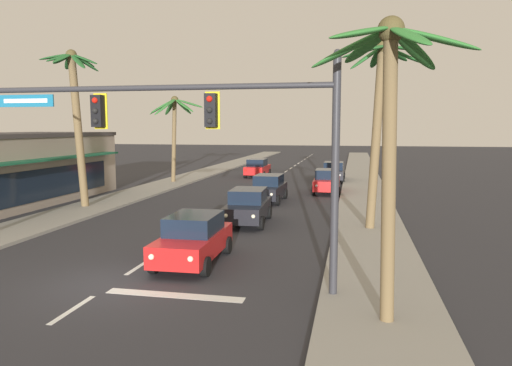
{
  "coord_description": "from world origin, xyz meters",
  "views": [
    {
      "loc": [
        7.03,
        -12.89,
        4.69
      ],
      "look_at": [
        2.77,
        8.0,
        2.2
      ],
      "focal_mm": 33.77,
      "sensor_mm": 36.0,
      "label": 1
    }
  ],
  "objects": [
    {
      "name": "sedan_parked_nearest_kerb",
      "position": [
        5.33,
        29.07,
        0.85
      ],
      "size": [
        1.95,
        4.45,
        1.68
      ],
      "color": "black",
      "rests_on": "ground"
    },
    {
      "name": "palm_left_third",
      "position": [
        -7.55,
        25.0,
        5.45
      ],
      "size": [
        4.64,
        4.56,
        7.22
      ],
      "color": "brown",
      "rests_on": "ground"
    },
    {
      "name": "palm_left_second",
      "position": [
        -8.5,
        12.09,
        5.99
      ],
      "size": [
        3.29,
        3.26,
        9.01
      ],
      "color": "brown",
      "rests_on": "ground"
    },
    {
      "name": "sedan_lead_at_stop_bar",
      "position": [
        1.65,
        2.66,
        0.85
      ],
      "size": [
        2.0,
        4.47,
        1.68
      ],
      "color": "red",
      "rests_on": "ground"
    },
    {
      "name": "sidewalk_left",
      "position": [
        -7.8,
        20.0,
        0.07
      ],
      "size": [
        3.2,
        110.0,
        0.14
      ],
      "primitive_type": "cube",
      "color": "gray",
      "rests_on": "ground"
    },
    {
      "name": "sedan_fifth_in_queue",
      "position": [
        1.77,
        16.84,
        0.85
      ],
      "size": [
        2.01,
        4.48,
        1.68
      ],
      "color": "black",
      "rests_on": "ground"
    },
    {
      "name": "sedan_third_in_queue",
      "position": [
        2.01,
        9.75,
        0.85
      ],
      "size": [
        2.1,
        4.51,
        1.68
      ],
      "color": "black",
      "rests_on": "ground"
    },
    {
      "name": "sidewalk_right",
      "position": [
        7.8,
        20.0,
        0.07
      ],
      "size": [
        3.2,
        110.0,
        0.14
      ],
      "primitive_type": "cube",
      "color": "gray",
      "rests_on": "ground"
    },
    {
      "name": "sedan_oncoming_far",
      "position": [
        -1.9,
        31.62,
        0.85
      ],
      "size": [
        1.97,
        4.46,
        1.68
      ],
      "color": "red",
      "rests_on": "ground"
    },
    {
      "name": "ground_plane",
      "position": [
        0.0,
        0.0,
        0.0
      ],
      "size": [
        220.0,
        220.0,
        0.0
      ],
      "primitive_type": "plane",
      "color": "#2D2D33"
    },
    {
      "name": "traffic_signal_mast",
      "position": [
        3.24,
        0.06,
        4.66
      ],
      "size": [
        10.4,
        0.41,
        6.7
      ],
      "color": "#2D2D33",
      "rests_on": "ground"
    },
    {
      "name": "sedan_parked_mid_kerb",
      "position": [
        5.18,
        21.54,
        0.85
      ],
      "size": [
        2.02,
        4.48,
        1.68
      ],
      "color": "red",
      "rests_on": "ground"
    },
    {
      "name": "palm_right_nearest",
      "position": [
        7.78,
        -1.57,
        5.17
      ],
      "size": [
        3.67,
        3.51,
        7.13
      ],
      "color": "brown",
      "rests_on": "ground"
    },
    {
      "name": "lane_markings",
      "position": [
        0.42,
        20.59,
        0.0
      ],
      "size": [
        4.28,
        89.31,
        0.01
      ],
      "color": "silver",
      "rests_on": "ground"
    },
    {
      "name": "palm_right_second",
      "position": [
        8.05,
        9.17,
        5.69
      ],
      "size": [
        3.54,
        3.56,
        8.44
      ],
      "color": "brown",
      "rests_on": "ground"
    }
  ]
}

